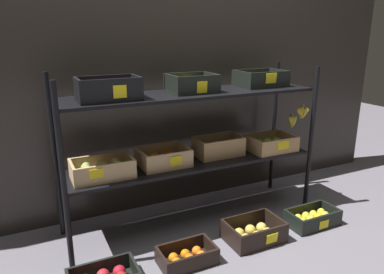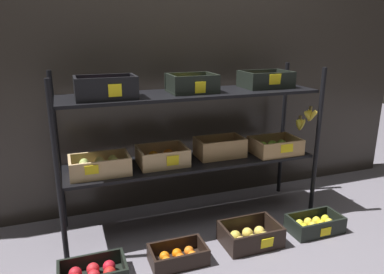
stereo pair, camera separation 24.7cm
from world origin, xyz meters
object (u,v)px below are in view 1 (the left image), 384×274
(crate_ground_tangerine, at_px, (187,257))
(crate_ground_apple_gold, at_px, (254,233))
(display_rack, at_px, (194,129))
(crate_ground_lemon, at_px, (312,218))

(crate_ground_tangerine, relative_size, crate_ground_apple_gold, 0.91)
(crate_ground_tangerine, bearing_deg, display_rack, 59.08)
(crate_ground_tangerine, bearing_deg, crate_ground_apple_gold, 3.86)
(crate_ground_apple_gold, height_order, crate_ground_lemon, crate_ground_apple_gold)
(display_rack, height_order, crate_ground_apple_gold, display_rack)
(display_rack, distance_m, crate_ground_tangerine, 0.83)
(crate_ground_tangerine, distance_m, crate_ground_apple_gold, 0.50)
(crate_ground_tangerine, xyz_separation_m, crate_ground_apple_gold, (0.50, 0.03, 0.01))
(crate_ground_lemon, bearing_deg, crate_ground_apple_gold, 177.97)
(crate_ground_apple_gold, distance_m, crate_ground_lemon, 0.49)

